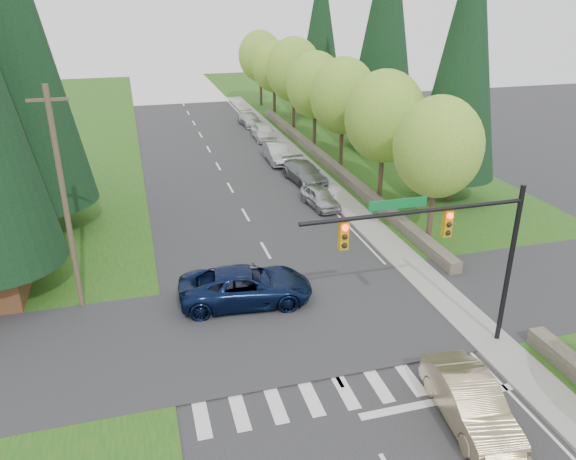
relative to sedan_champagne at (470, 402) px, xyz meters
name	(u,v)px	position (x,y,z in m)	size (l,w,h in m)	color
ground	(382,457)	(-3.43, -0.66, -0.80)	(120.00, 120.00, 0.00)	#28282B
grass_east	(435,201)	(9.57, 19.34, -0.77)	(14.00, 110.00, 0.06)	#185015
grass_west	(25,244)	(-16.43, 19.34, -0.77)	(14.00, 110.00, 0.06)	#185015
cross_street	(306,321)	(-3.43, 7.34, -0.80)	(120.00, 8.00, 0.10)	#28282B
sidewalk_east	(341,199)	(3.47, 21.34, -0.73)	(1.80, 80.00, 0.13)	gray
curb_east	(329,200)	(2.62, 21.34, -0.73)	(0.20, 80.00, 0.13)	gray
stone_wall_north	(326,161)	(5.17, 29.34, -0.45)	(0.70, 40.00, 0.70)	#4C4438
traffic_signal	(449,239)	(0.94, 3.84, 4.19)	(8.70, 0.37, 6.80)	black
utility_pole	(65,201)	(-12.93, 11.34, 4.34)	(1.60, 0.24, 10.00)	#473828
decid_tree_0	(438,147)	(5.77, 13.34, 4.80)	(4.80, 4.80, 8.37)	#38281C
decid_tree_1	(385,117)	(5.87, 20.34, 5.00)	(5.20, 5.20, 8.80)	#38281C
decid_tree_2	(343,96)	(5.67, 27.34, 5.13)	(5.00, 5.00, 8.82)	#38281C
decid_tree_3	(315,85)	(5.77, 34.34, 4.87)	(5.00, 5.00, 8.55)	#38281C
decid_tree_4	(294,70)	(5.87, 41.34, 5.26)	(5.40, 5.40, 9.18)	#38281C
decid_tree_5	(274,66)	(5.67, 48.34, 4.73)	(4.80, 4.80, 8.30)	#38281C
decid_tree_6	(260,56)	(5.77, 55.34, 5.07)	(5.20, 5.20, 8.86)	#38281C
conifer_w_c	(11,32)	(-15.43, 21.34, 10.50)	(6.46, 6.46, 20.80)	#38281C
conifer_e_a	(466,51)	(10.57, 19.34, 8.99)	(5.44, 5.44, 17.80)	#38281C
conifer_e_b	(386,22)	(11.57, 33.34, 9.99)	(6.12, 6.12, 19.80)	#38281C
conifer_e_c	(321,30)	(10.57, 47.34, 8.49)	(5.10, 5.10, 16.80)	#38281C
sedan_champagne	(470,402)	(0.00, 0.00, 0.00)	(1.69, 4.84, 1.60)	tan
suv_navy	(246,286)	(-5.59, 9.65, 0.05)	(2.81, 6.10, 1.69)	#0B1738
parked_car_a	(320,197)	(1.66, 20.41, -0.13)	(1.57, 3.90, 1.33)	#A7A6AB
parked_car_b	(305,173)	(2.17, 25.60, -0.06)	(2.06, 5.06, 1.47)	slate
parked_car_c	(277,153)	(1.53, 31.22, -0.02)	(1.64, 4.69, 1.55)	#A6A5AA
parked_car_d	(264,132)	(2.17, 38.85, -0.03)	(1.82, 4.53, 1.55)	silver
parked_car_e	(250,119)	(2.17, 44.99, -0.14)	(1.83, 4.50, 1.31)	#B8B8BD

